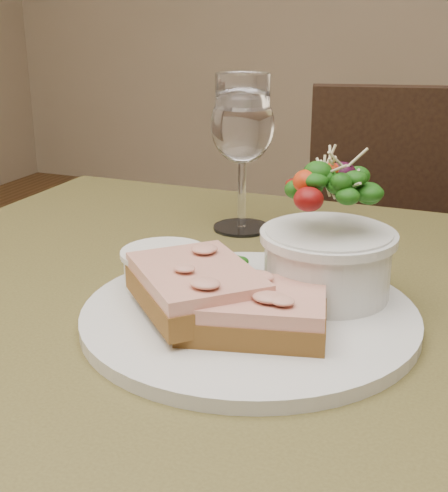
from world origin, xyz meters
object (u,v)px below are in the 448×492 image
at_px(sandwich_back, 196,287).
at_px(wine_glass, 242,130).
at_px(chair_far, 408,389).
at_px(ramekin, 165,267).
at_px(salad_bowl, 329,233).
at_px(dinner_plate, 250,316).
at_px(sandwich_front, 254,311).
at_px(cafe_table, 213,406).

bearing_deg(sandwich_back, wine_glass, 147.71).
height_order(chair_far, ramekin, chair_far).
xyz_separation_m(chair_far, sandwich_back, (-0.12, -0.75, 0.49)).
distance_m(sandwich_back, salad_bowl, 0.13).
height_order(dinner_plate, sandwich_front, sandwich_front).
bearing_deg(ramekin, dinner_plate, -11.93).
relative_size(sandwich_front, wine_glass, 0.77).
bearing_deg(ramekin, chair_far, 76.60).
distance_m(ramekin, wine_glass, 0.24).
distance_m(dinner_plate, sandwich_back, 0.06).
height_order(cafe_table, dinner_plate, dinner_plate).
bearing_deg(wine_glass, ramekin, -87.96).
bearing_deg(dinner_plate, chair_far, 84.03).
xyz_separation_m(sandwich_back, salad_bowl, (0.09, 0.08, 0.03)).
xyz_separation_m(cafe_table, wine_glass, (-0.06, 0.23, 0.22)).
distance_m(cafe_table, chair_far, 0.80).
distance_m(chair_far, sandwich_back, 0.90).
bearing_deg(ramekin, sandwich_back, -39.82).
distance_m(sandwich_front, wine_glass, 0.32).
bearing_deg(sandwich_front, ramekin, 139.99).
relative_size(dinner_plate, sandwich_back, 1.94).
bearing_deg(ramekin, cafe_table, -9.57).
relative_size(cafe_table, sandwich_front, 5.96).
xyz_separation_m(dinner_plate, sandwich_front, (0.02, -0.03, 0.02)).
xyz_separation_m(cafe_table, sandwich_back, (0.00, -0.03, 0.14)).
relative_size(sandwich_back, ramekin, 1.99).
distance_m(sandwich_front, sandwich_back, 0.06).
relative_size(ramekin, wine_glass, 0.43).
height_order(cafe_table, wine_glass, wine_glass).
bearing_deg(wine_glass, salad_bowl, -50.56).
xyz_separation_m(cafe_table, sandwich_front, (0.06, -0.04, 0.13)).
height_order(dinner_plate, ramekin, ramekin).
relative_size(sandwich_front, salad_bowl, 1.06).
relative_size(cafe_table, sandwich_back, 5.27).
distance_m(sandwich_front, ramekin, 0.12).
distance_m(cafe_table, salad_bowl, 0.20).
relative_size(dinner_plate, ramekin, 3.86).
bearing_deg(wine_glass, sandwich_front, -67.38).
bearing_deg(salad_bowl, cafe_table, -153.10).
height_order(sandwich_back, salad_bowl, salad_bowl).
height_order(chair_far, sandwich_front, chair_far).
relative_size(cafe_table, ramekin, 10.51).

